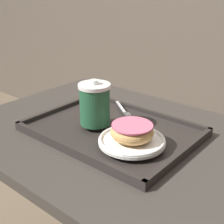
% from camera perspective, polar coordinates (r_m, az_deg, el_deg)
% --- Properties ---
extents(cafe_table, '(0.95, 0.64, 0.73)m').
position_cam_1_polar(cafe_table, '(0.96, 2.08, -12.80)').
color(cafe_table, '#38332D').
rests_on(cafe_table, ground_plane).
extents(serving_tray, '(0.45, 0.33, 0.02)m').
position_cam_1_polar(serving_tray, '(0.88, 0.00, -3.38)').
color(serving_tray, '#282321').
rests_on(serving_tray, cafe_table).
extents(coffee_cup_front, '(0.09, 0.09, 0.13)m').
position_cam_1_polar(coffee_cup_front, '(0.87, -3.18, 1.51)').
color(coffee_cup_front, '#235638').
rests_on(coffee_cup_front, serving_tray).
extents(plate_with_chocolate_donut, '(0.17, 0.17, 0.01)m').
position_cam_1_polar(plate_with_chocolate_donut, '(0.78, 3.65, -5.19)').
color(plate_with_chocolate_donut, white).
rests_on(plate_with_chocolate_donut, serving_tray).
extents(donut_chocolate_glazed, '(0.11, 0.11, 0.04)m').
position_cam_1_polar(donut_chocolate_glazed, '(0.77, 3.70, -3.52)').
color(donut_chocolate_glazed, tan).
rests_on(donut_chocolate_glazed, plate_with_chocolate_donut).
extents(spoon, '(0.12, 0.09, 0.01)m').
position_cam_1_polar(spoon, '(0.95, 2.46, -0.06)').
color(spoon, silver).
rests_on(spoon, serving_tray).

